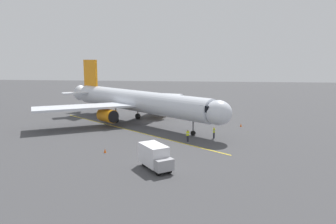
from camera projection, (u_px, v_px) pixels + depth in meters
The scene contains 8 objects.
ground_plane at pixel (146, 122), 60.16m from camera, with size 220.00×220.00×0.00m, color #424244.
apron_lead_in_line at pixel (130, 130), 53.20m from camera, with size 0.24×40.00×0.01m, color yellow.
airplane at pixel (136, 101), 58.61m from camera, with size 34.24×31.82×11.50m.
ground_crew_marshaller at pixel (188, 136), 45.70m from camera, with size 0.47×0.42×1.71m.
ground_crew_wing_walker at pixel (214, 132), 47.62m from camera, with size 0.29×0.42×1.71m.
box_truck_near_nose at pixel (155, 157), 34.15m from camera, with size 4.32×4.85×2.62m.
safety_cone_nose_left at pixel (105, 151), 40.33m from camera, with size 0.32×0.32×0.55m, color #F2590F.
safety_cone_nose_right at pixel (241, 125), 55.84m from camera, with size 0.32×0.32×0.55m, color #F2590F.
Camera 1 is at (-11.09, 58.13, 11.69)m, focal length 34.30 mm.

